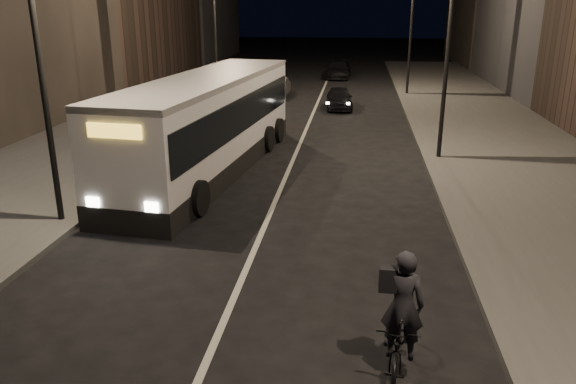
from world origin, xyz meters
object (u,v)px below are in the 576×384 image
(city_bus, at_px, (208,120))
(car_mid, at_px, (277,87))
(streetlight_right_mid, at_px, (443,16))
(car_near, at_px, (339,98))
(car_far, at_px, (338,69))
(streetlight_left_near, at_px, (44,22))
(streetlight_right_far, at_px, (408,10))
(cyclist_on_bicycle, at_px, (400,331))
(streetlight_left_far, at_px, (219,11))

(city_bus, distance_m, car_mid, 16.86)
(streetlight_right_mid, distance_m, car_near, 12.35)
(car_near, xyz_separation_m, car_far, (-0.56, 13.77, 0.06))
(streetlight_right_mid, xyz_separation_m, city_bus, (-8.17, -2.38, -3.52))
(streetlight_right_mid, bearing_deg, streetlight_left_near, -143.12)
(city_bus, xyz_separation_m, car_near, (4.21, 13.06, -1.23))
(streetlight_right_mid, xyz_separation_m, streetlight_right_far, (0.00, 16.00, 0.00))
(cyclist_on_bicycle, bearing_deg, streetlight_left_far, 116.67)
(city_bus, bearing_deg, car_near, 78.47)
(streetlight_left_far, bearing_deg, streetlight_left_near, -90.00)
(streetlight_left_near, distance_m, cyclist_on_bicycle, 11.16)
(streetlight_right_mid, distance_m, car_mid, 17.22)
(streetlight_right_mid, distance_m, streetlight_right_far, 16.00)
(car_near, bearing_deg, city_bus, -111.82)
(car_near, relative_size, car_far, 0.77)
(streetlight_left_far, distance_m, car_far, 16.39)
(car_far, bearing_deg, streetlight_left_near, -97.91)
(streetlight_right_far, xyz_separation_m, streetlight_left_far, (-10.66, -6.00, 0.00))
(car_near, bearing_deg, streetlight_right_mid, -73.60)
(streetlight_left_far, distance_m, city_bus, 13.11)
(car_mid, xyz_separation_m, car_far, (3.57, 10.02, 0.02))
(car_far, bearing_deg, car_mid, -106.82)
(streetlight_left_far, bearing_deg, city_bus, -78.63)
(streetlight_right_far, height_order, cyclist_on_bicycle, streetlight_right_far)
(streetlight_left_near, bearing_deg, streetlight_left_far, 90.00)
(streetlight_right_mid, bearing_deg, car_near, 110.37)
(car_mid, bearing_deg, streetlight_right_mid, 118.59)
(cyclist_on_bicycle, distance_m, car_far, 38.02)
(streetlight_left_far, height_order, city_bus, streetlight_left_far)
(streetlight_right_mid, bearing_deg, car_far, 100.50)
(car_mid, height_order, car_far, car_far)
(cyclist_on_bicycle, distance_m, car_mid, 28.56)
(streetlight_left_far, height_order, car_mid, streetlight_left_far)
(streetlight_left_near, bearing_deg, city_bus, 66.12)
(cyclist_on_bicycle, bearing_deg, car_mid, 108.76)
(car_mid, bearing_deg, city_bus, 89.05)
(streetlight_right_far, bearing_deg, car_mid, -169.12)
(streetlight_left_near, height_order, city_bus, streetlight_left_near)
(streetlight_left_near, relative_size, car_mid, 2.06)
(streetlight_left_far, height_order, cyclist_on_bicycle, streetlight_left_far)
(city_bus, relative_size, car_far, 2.74)
(city_bus, xyz_separation_m, cyclist_on_bicycle, (6.06, -11.10, -1.09))
(car_mid, relative_size, car_far, 0.85)
(city_bus, relative_size, cyclist_on_bicycle, 5.65)
(streetlight_right_far, bearing_deg, city_bus, -113.98)
(city_bus, height_order, cyclist_on_bicycle, city_bus)
(streetlight_right_mid, bearing_deg, cyclist_on_bicycle, -98.90)
(streetlight_right_mid, xyz_separation_m, streetlight_left_far, (-10.66, 10.00, 0.00))
(streetlight_right_mid, xyz_separation_m, car_mid, (-8.10, 14.44, -4.71))
(city_bus, height_order, car_mid, city_bus)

